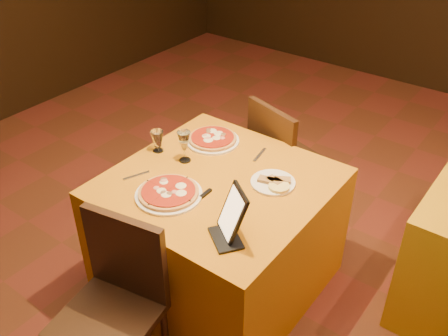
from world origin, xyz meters
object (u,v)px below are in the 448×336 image
Objects in this scene: chair_main_far at (290,162)px; wine_glass at (184,146)px; water_glass at (158,141)px; chair_main_near at (107,319)px; tablet at (233,213)px; pizza_near at (169,193)px; main_table at (219,234)px; pizza_far at (213,139)px.

wine_glass is at bearing 87.70° from chair_main_far.
wine_glass is 1.46× the size of water_glass.
wine_glass is 0.20m from water_glass.
chair_main_near and chair_main_far have the same top height.
chair_main_far is 3.73× the size of tablet.
wine_glass is at bearing 116.15° from pizza_near.
main_table is 0.54m from wine_glass.
chair_main_near is 2.65× the size of pizza_near.
main_table is 8.46× the size of water_glass.
pizza_far is 1.68× the size of wine_glass.
pizza_near is at bearing -149.77° from tablet.
water_glass is at bearing 107.62° from chair_main_near.
chair_main_far is 0.97m from water_glass.
wine_glass is at bearing 96.56° from chair_main_near.
main_table is 0.64m from water_glass.
pizza_near is 2.64× the size of water_glass.
water_glass is at bearing 176.83° from main_table.
pizza_far is at bearing 78.42° from chair_main_far.
pizza_near is 0.45m from water_glass.
pizza_near is at bearing -40.10° from water_glass.
chair_main_near is at bearing -61.91° from water_glass.
water_glass is (-0.46, 0.86, 0.36)m from chair_main_near.
pizza_near is at bearing 100.79° from chair_main_far.
main_table is at bearing -47.48° from pizza_far.
main_table is 3.44× the size of pizza_far.
pizza_near is 1.07× the size of pizza_far.
main_table is 3.20× the size of pizza_near.
main_table is 0.56m from pizza_far.
chair_main_near is 0.67m from pizza_near.
tablet is at bearing 49.90° from chair_main_near.
main_table is 4.51× the size of tablet.
chair_main_far is 1.21m from tablet.
main_table is 0.84m from chair_main_near.
pizza_near is 1.41× the size of tablet.
water_glass is at bearing -175.76° from wine_glass.
tablet reaches higher than chair_main_near.
tablet is (0.58, -0.34, 0.03)m from wine_glass.
pizza_near is at bearing -74.79° from pizza_far.
pizza_far is at bearing 132.52° from main_table.
wine_glass is at bearing 171.59° from main_table.
wine_glass reaches higher than pizza_far.
chair_main_near is at bearing -78.13° from pizza_near.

